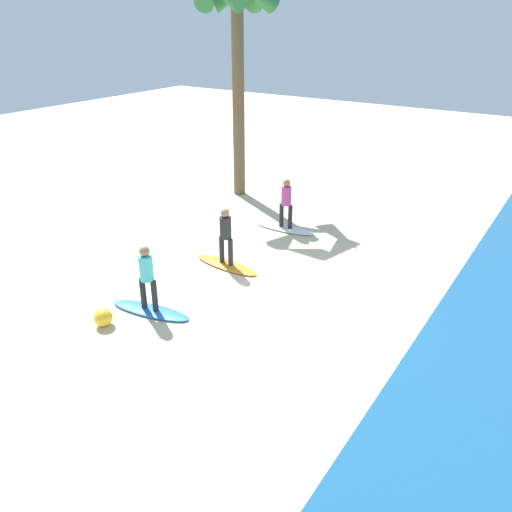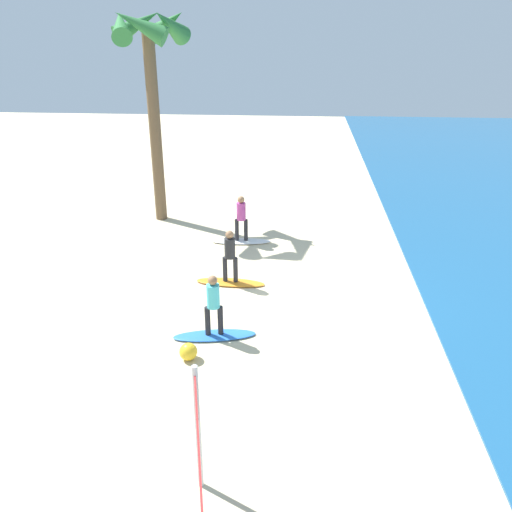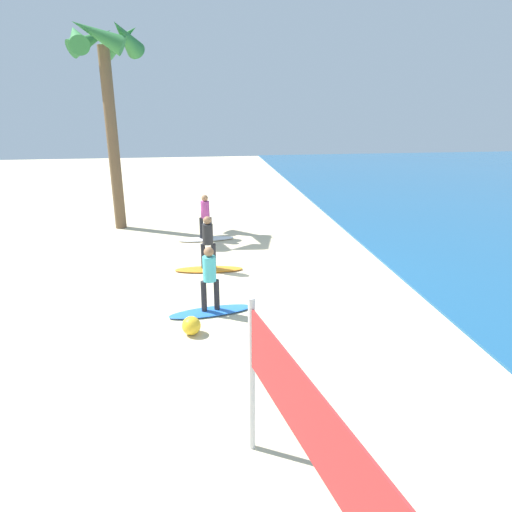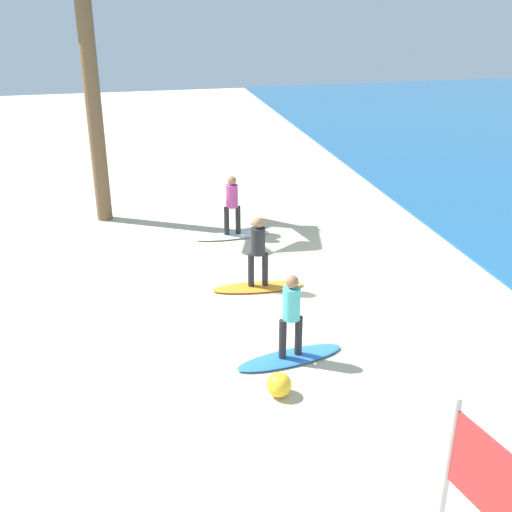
{
  "view_description": "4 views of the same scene",
  "coord_description": "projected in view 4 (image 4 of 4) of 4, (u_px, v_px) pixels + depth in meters",
  "views": [
    {
      "loc": [
        9.7,
        5.25,
        6.49
      ],
      "look_at": [
        -0.27,
        -1.35,
        0.81
      ],
      "focal_mm": 36.01,
      "sensor_mm": 36.0,
      "label": 1
    },
    {
      "loc": [
        13.97,
        -0.75,
        7.54
      ],
      "look_at": [
        0.08,
        -1.78,
        1.28
      ],
      "focal_mm": 38.14,
      "sensor_mm": 36.0,
      "label": 2
    },
    {
      "loc": [
        12.64,
        -2.92,
        5.06
      ],
      "look_at": [
        0.18,
        -1.25,
        0.7
      ],
      "focal_mm": 32.0,
      "sensor_mm": 36.0,
      "label": 3
    },
    {
      "loc": [
        11.72,
        -5.4,
        6.39
      ],
      "look_at": [
        -0.68,
        -2.65,
        0.81
      ],
      "focal_mm": 43.55,
      "sensor_mm": 36.0,
      "label": 4
    }
  ],
  "objects": [
    {
      "name": "ground_plane",
      "position": [
        376.0,
        290.0,
        14.12
      ],
      "size": [
        60.0,
        60.0,
        0.0
      ],
      "primitive_type": "plane",
      "color": "beige"
    },
    {
      "name": "surfboard_white",
      "position": [
        233.0,
        235.0,
        17.07
      ],
      "size": [
        0.69,
        2.13,
        0.09
      ],
      "primitive_type": "ellipsoid",
      "rotation": [
        0.0,
        0.0,
        1.63
      ],
      "color": "white",
      "rests_on": "ground"
    },
    {
      "name": "surfer_white",
      "position": [
        232.0,
        201.0,
        16.67
      ],
      "size": [
        0.32,
        0.46,
        1.64
      ],
      "color": "#232328",
      "rests_on": "surfboard_white"
    },
    {
      "name": "surfboard_orange",
      "position": [
        258.0,
        287.0,
        14.16
      ],
      "size": [
        0.7,
        2.13,
        0.09
      ],
      "primitive_type": "ellipsoid",
      "rotation": [
        0.0,
        0.0,
        1.51
      ],
      "color": "orange",
      "rests_on": "ground"
    },
    {
      "name": "surfer_orange",
      "position": [
        258.0,
        247.0,
        13.77
      ],
      "size": [
        0.32,
        0.46,
        1.64
      ],
      "color": "#232328",
      "rests_on": "surfboard_orange"
    },
    {
      "name": "surfboard_blue",
      "position": [
        290.0,
        357.0,
        11.49
      ],
      "size": [
        0.91,
        2.17,
        0.09
      ],
      "primitive_type": "ellipsoid",
      "rotation": [
        0.0,
        0.0,
        1.74
      ],
      "color": "blue",
      "rests_on": "ground"
    },
    {
      "name": "surfer_blue",
      "position": [
        291.0,
        310.0,
        11.09
      ],
      "size": [
        0.32,
        0.46,
        1.64
      ],
      "color": "#232328",
      "rests_on": "surfboard_blue"
    },
    {
      "name": "beach_ball",
      "position": [
        279.0,
        385.0,
        10.43
      ],
      "size": [
        0.43,
        0.43,
        0.43
      ],
      "primitive_type": "sphere",
      "color": "yellow",
      "rests_on": "ground"
    }
  ]
}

